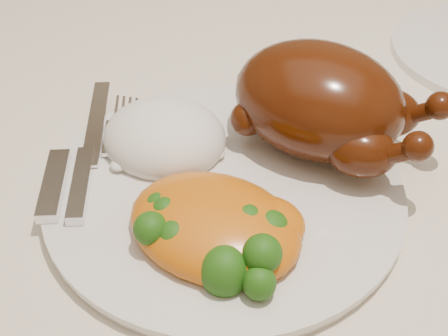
# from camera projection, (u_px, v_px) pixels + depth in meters

# --- Properties ---
(dining_table) EXTENTS (1.60, 0.90, 0.76)m
(dining_table) POSITION_uv_depth(u_px,v_px,m) (210.00, 153.00, 0.73)
(dining_table) COLOR brown
(dining_table) RESTS_ON floor
(tablecloth) EXTENTS (1.73, 1.03, 0.18)m
(tablecloth) POSITION_uv_depth(u_px,v_px,m) (209.00, 101.00, 0.68)
(tablecloth) COLOR beige
(tablecloth) RESTS_ON dining_table
(dinner_plate) EXTENTS (0.38, 0.38, 0.01)m
(dinner_plate) POSITION_uv_depth(u_px,v_px,m) (224.00, 192.00, 0.52)
(dinner_plate) COLOR silver
(dinner_plate) RESTS_ON tablecloth
(roast_chicken) EXTENTS (0.20, 0.15, 0.10)m
(roast_chicken) POSITION_uv_depth(u_px,v_px,m) (323.00, 102.00, 0.53)
(roast_chicken) COLOR #461807
(roast_chicken) RESTS_ON dinner_plate
(rice_mound) EXTENTS (0.12, 0.11, 0.06)m
(rice_mound) POSITION_uv_depth(u_px,v_px,m) (165.00, 138.00, 0.55)
(rice_mound) COLOR white
(rice_mound) RESTS_ON dinner_plate
(mac_and_cheese) EXTENTS (0.16, 0.14, 0.05)m
(mac_and_cheese) POSITION_uv_depth(u_px,v_px,m) (221.00, 229.00, 0.46)
(mac_and_cheese) COLOR #DE5D0E
(mac_and_cheese) RESTS_ON dinner_plate
(cutlery) EXTENTS (0.07, 0.20, 0.01)m
(cutlery) POSITION_uv_depth(u_px,v_px,m) (80.00, 163.00, 0.53)
(cutlery) COLOR silver
(cutlery) RESTS_ON dinner_plate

